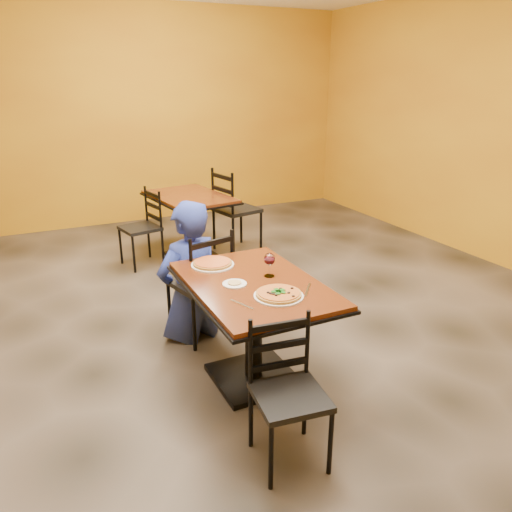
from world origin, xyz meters
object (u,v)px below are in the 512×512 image
diner (189,270)px  pizza_far (213,263)px  pizza_main (279,294)px  side_plate (235,284)px  chair_main_far (200,283)px  wine_glass (269,264)px  chair_main_near (290,397)px  chair_second_left (140,229)px  table_second (190,212)px  chair_second_right (237,210)px  plate_main (279,296)px  plate_far (213,265)px  table_main (254,308)px

diner → pizza_far: bearing=80.9°
pizza_main → side_plate: pizza_main is taller
chair_main_far → wine_glass: (0.25, -0.74, 0.38)m
chair_main_near → chair_second_left: (-0.00, 3.41, 0.02)m
table_second → chair_second_right: (0.59, 0.00, -0.05)m
chair_main_far → pizza_main: 1.11m
side_plate → wine_glass: (0.27, 0.03, 0.08)m
chair_second_right → diner: diner is taller
diner → wine_glass: bearing=97.1°
chair_main_near → plate_main: size_ratio=2.65×
pizza_far → wine_glass: (0.28, -0.36, 0.07)m
pizza_main → pizza_far: bearing=104.4°
diner → pizza_far: size_ratio=4.08×
diner → table_second: bearing=-123.8°
pizza_main → plate_far: 0.70m
table_main → chair_second_right: size_ratio=1.21×
chair_second_left → wine_glass: bearing=-5.2°
chair_second_right → table_second: bearing=78.2°
table_second → chair_main_near: 3.46m
chair_main_far → pizza_far: 0.49m
table_main → table_second: size_ratio=1.01×
plate_far → pizza_far: bearing=-90.0°
chair_main_near → side_plate: chair_main_near is taller
side_plate → plate_far: bearing=90.6°
table_second → chair_main_near: chair_main_near is taller
table_second → wine_glass: 2.60m
chair_second_right → diner: bearing=134.3°
plate_far → wine_glass: bearing=-52.5°
chair_main_far → chair_second_left: chair_main_far is taller
chair_main_far → pizza_far: size_ratio=3.29×
diner → pizza_far: diner is taller
table_second → chair_main_far: 1.91m
chair_main_far → wine_glass: bearing=95.1°
diner → plate_far: bearing=80.9°
chair_main_near → pizza_far: chair_main_near is taller
chair_second_right → pizza_far: bearing=140.6°
pizza_main → plate_far: pizza_main is taller
table_second → chair_second_right: 0.59m
plate_far → pizza_far: (0.00, -0.00, 0.02)m
plate_far → side_plate: size_ratio=1.94×
chair_main_far → side_plate: size_ratio=5.76×
table_main → chair_second_right: 2.81m
table_second → pizza_far: bearing=-104.3°
chair_main_near → pizza_main: chair_main_near is taller
chair_main_near → pizza_main: (0.20, 0.52, 0.36)m
chair_second_left → pizza_far: 2.24m
chair_second_right → plate_main: size_ratio=3.27×
chair_second_right → plate_main: 3.06m
chair_main_far → pizza_far: (-0.03, -0.38, 0.31)m
chair_second_left → pizza_main: 2.92m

